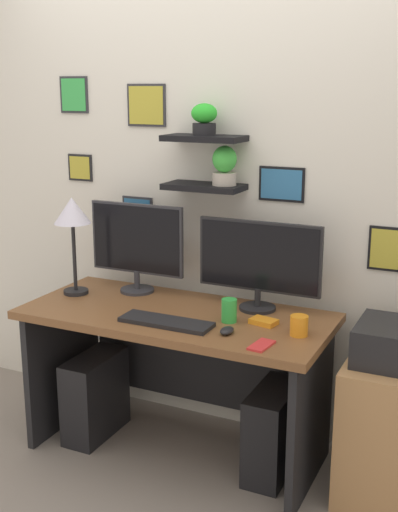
{
  "coord_description": "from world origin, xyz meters",
  "views": [
    {
      "loc": [
        1.4,
        -2.69,
        1.8
      ],
      "look_at": [
        0.1,
        0.05,
        1.03
      ],
      "focal_mm": 46.3,
      "sensor_mm": 36.0,
      "label": 1
    }
  ],
  "objects_px": {
    "desk": "(181,350)",
    "keyboard": "(166,322)",
    "computer_tower_right": "(273,431)",
    "scissors_tray": "(264,322)",
    "water_cup": "(229,311)",
    "drawer_cabinet": "(395,430)",
    "desk_lamp": "(72,217)",
    "cell_phone": "(261,345)",
    "computer_tower_left": "(95,395)",
    "monitor_left": "(137,244)",
    "coffee_mug": "(299,326)",
    "computer_mouse": "(227,331)",
    "monitor_right": "(259,261)"
  },
  "relations": [
    {
      "from": "keyboard",
      "to": "cell_phone",
      "type": "height_order",
      "value": "keyboard"
    },
    {
      "from": "scissors_tray",
      "to": "water_cup",
      "type": "bearing_deg",
      "value": -165.5
    },
    {
      "from": "computer_tower_right",
      "to": "monitor_left",
      "type": "bearing_deg",
      "value": 167.33
    },
    {
      "from": "cell_phone",
      "to": "water_cup",
      "type": "height_order",
      "value": "water_cup"
    },
    {
      "from": "coffee_mug",
      "to": "keyboard",
      "type": "bearing_deg",
      "value": -168.18
    },
    {
      "from": "coffee_mug",
      "to": "drawer_cabinet",
      "type": "xyz_separation_m",
      "value": [
        0.42,
        0.13,
        -0.47
      ]
    },
    {
      "from": "computer_mouse",
      "to": "drawer_cabinet",
      "type": "distance_m",
      "value": 0.88
    },
    {
      "from": "coffee_mug",
      "to": "computer_mouse",
      "type": "bearing_deg",
      "value": -158.01
    },
    {
      "from": "desk",
      "to": "keyboard",
      "type": "height_order",
      "value": "keyboard"
    },
    {
      "from": "keyboard",
      "to": "desk_lamp",
      "type": "bearing_deg",
      "value": 162.31
    },
    {
      "from": "water_cup",
      "to": "drawer_cabinet",
      "type": "height_order",
      "value": "water_cup"
    },
    {
      "from": "monitor_left",
      "to": "keyboard",
      "type": "bearing_deg",
      "value": -45.49
    },
    {
      "from": "computer_tower_left",
      "to": "cell_phone",
      "type": "bearing_deg",
      "value": -11.58
    },
    {
      "from": "desk",
      "to": "computer_tower_right",
      "type": "distance_m",
      "value": 0.6
    },
    {
      "from": "computer_mouse",
      "to": "scissors_tray",
      "type": "relative_size",
      "value": 0.75
    },
    {
      "from": "desk_lamp",
      "to": "cell_phone",
      "type": "distance_m",
      "value": 1.25
    },
    {
      "from": "monitor_right",
      "to": "coffee_mug",
      "type": "xyz_separation_m",
      "value": [
        0.29,
        -0.26,
        -0.2
      ]
    },
    {
      "from": "keyboard",
      "to": "computer_tower_right",
      "type": "distance_m",
      "value": 0.74
    },
    {
      "from": "computer_mouse",
      "to": "computer_tower_right",
      "type": "height_order",
      "value": "computer_mouse"
    },
    {
      "from": "scissors_tray",
      "to": "computer_tower_right",
      "type": "xyz_separation_m",
      "value": [
        0.06,
        0.0,
        -0.55
      ]
    },
    {
      "from": "desk",
      "to": "scissors_tray",
      "type": "relative_size",
      "value": 12.51
    },
    {
      "from": "drawer_cabinet",
      "to": "monitor_right",
      "type": "bearing_deg",
      "value": 169.78
    },
    {
      "from": "monitor_left",
      "to": "scissors_tray",
      "type": "relative_size",
      "value": 4.46
    },
    {
      "from": "desk",
      "to": "water_cup",
      "type": "bearing_deg",
      "value": -13.12
    },
    {
      "from": "keyboard",
      "to": "computer_tower_left",
      "type": "xyz_separation_m",
      "value": [
        -0.51,
        0.14,
        -0.54
      ]
    },
    {
      "from": "desk_lamp",
      "to": "monitor_right",
      "type": "bearing_deg",
      "value": 10.37
    },
    {
      "from": "computer_mouse",
      "to": "drawer_cabinet",
      "type": "height_order",
      "value": "computer_mouse"
    },
    {
      "from": "monitor_left",
      "to": "computer_tower_left",
      "type": "relative_size",
      "value": 1.21
    },
    {
      "from": "monitor_left",
      "to": "coffee_mug",
      "type": "relative_size",
      "value": 5.95
    },
    {
      "from": "desk",
      "to": "monitor_left",
      "type": "xyz_separation_m",
      "value": [
        -0.34,
        0.16,
        0.48
      ]
    },
    {
      "from": "monitor_right",
      "to": "water_cup",
      "type": "xyz_separation_m",
      "value": [
        -0.06,
        -0.23,
        -0.19
      ]
    },
    {
      "from": "scissors_tray",
      "to": "monitor_left",
      "type": "bearing_deg",
      "value": 166.31
    },
    {
      "from": "water_cup",
      "to": "drawer_cabinet",
      "type": "xyz_separation_m",
      "value": [
        0.77,
        0.1,
        -0.48
      ]
    },
    {
      "from": "keyboard",
      "to": "water_cup",
      "type": "relative_size",
      "value": 4.0
    },
    {
      "from": "desk_lamp",
      "to": "cell_phone",
      "type": "height_order",
      "value": "desk_lamp"
    },
    {
      "from": "drawer_cabinet",
      "to": "computer_tower_right",
      "type": "relative_size",
      "value": 1.5
    },
    {
      "from": "keyboard",
      "to": "computer_mouse",
      "type": "relative_size",
      "value": 4.89
    },
    {
      "from": "computer_tower_right",
      "to": "scissors_tray",
      "type": "bearing_deg",
      "value": -179.03
    },
    {
      "from": "cell_phone",
      "to": "computer_tower_left",
      "type": "bearing_deg",
      "value": 174.95
    },
    {
      "from": "coffee_mug",
      "to": "water_cup",
      "type": "relative_size",
      "value": 0.82
    },
    {
      "from": "monitor_left",
      "to": "cell_phone",
      "type": "height_order",
      "value": "monitor_left"
    },
    {
      "from": "desk_lamp",
      "to": "computer_tower_left",
      "type": "bearing_deg",
      "value": -25.98
    },
    {
      "from": "keyboard",
      "to": "computer_mouse",
      "type": "height_order",
      "value": "computer_mouse"
    },
    {
      "from": "coffee_mug",
      "to": "computer_tower_right",
      "type": "relative_size",
      "value": 0.21
    },
    {
      "from": "computer_mouse",
      "to": "computer_tower_right",
      "type": "bearing_deg",
      "value": 48.76
    },
    {
      "from": "desk_lamp",
      "to": "computer_tower_right",
      "type": "height_order",
      "value": "desk_lamp"
    },
    {
      "from": "desk",
      "to": "keyboard",
      "type": "relative_size",
      "value": 3.41
    },
    {
      "from": "desk",
      "to": "drawer_cabinet",
      "type": "height_order",
      "value": "desk"
    },
    {
      "from": "monitor_right",
      "to": "desk_lamp",
      "type": "xyz_separation_m",
      "value": [
        -0.96,
        -0.18,
        0.17
      ]
    },
    {
      "from": "computer_mouse",
      "to": "water_cup",
      "type": "bearing_deg",
      "value": 109.41
    }
  ]
}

